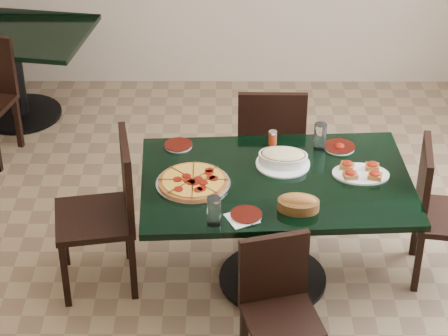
{
  "coord_description": "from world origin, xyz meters",
  "views": [
    {
      "loc": [
        0.1,
        -4.16,
        3.49
      ],
      "look_at": [
        0.08,
        0.0,
        0.84
      ],
      "focal_mm": 70.0,
      "sensor_mm": 36.0,
      "label": 1
    }
  ],
  "objects_px": {
    "chair_near": "(278,302)",
    "bread_basket": "(298,203)",
    "back_table": "(13,57)",
    "lasagna_casserole": "(283,158)",
    "bruschetta_platter": "(361,172)",
    "chair_left": "(109,206)",
    "chair_right": "(439,207)",
    "main_table": "(275,205)",
    "chair_far": "(271,141)",
    "pepperoni_pizza": "(193,182)"
  },
  "relations": [
    {
      "from": "chair_near",
      "to": "bread_basket",
      "type": "distance_m",
      "value": 0.55
    },
    {
      "from": "back_table",
      "to": "lasagna_casserole",
      "type": "xyz_separation_m",
      "value": [
        2.03,
        -1.94,
        0.27
      ]
    },
    {
      "from": "bruschetta_platter",
      "to": "chair_left",
      "type": "bearing_deg",
      "value": -173.67
    },
    {
      "from": "chair_right",
      "to": "bread_basket",
      "type": "xyz_separation_m",
      "value": [
        -0.88,
        -0.38,
        0.29
      ]
    },
    {
      "from": "main_table",
      "to": "chair_far",
      "type": "xyz_separation_m",
      "value": [
        0.01,
        0.8,
        -0.04
      ]
    },
    {
      "from": "chair_left",
      "to": "bread_basket",
      "type": "distance_m",
      "value": 1.15
    },
    {
      "from": "lasagna_casserole",
      "to": "bread_basket",
      "type": "bearing_deg",
      "value": -75.92
    },
    {
      "from": "chair_right",
      "to": "chair_left",
      "type": "bearing_deg",
      "value": 100.2
    },
    {
      "from": "chair_far",
      "to": "chair_near",
      "type": "xyz_separation_m",
      "value": [
        -0.02,
        -1.51,
        -0.08
      ]
    },
    {
      "from": "back_table",
      "to": "bruschetta_platter",
      "type": "xyz_separation_m",
      "value": [
        2.47,
        -2.05,
        0.25
      ]
    },
    {
      "from": "lasagna_casserole",
      "to": "bread_basket",
      "type": "height_order",
      "value": "bread_basket"
    },
    {
      "from": "pepperoni_pizza",
      "to": "lasagna_casserole",
      "type": "height_order",
      "value": "lasagna_casserole"
    },
    {
      "from": "chair_right",
      "to": "chair_left",
      "type": "xyz_separation_m",
      "value": [
        -1.96,
        -0.07,
        0.05
      ]
    },
    {
      "from": "main_table",
      "to": "chair_far",
      "type": "height_order",
      "value": "chair_far"
    },
    {
      "from": "pepperoni_pizza",
      "to": "lasagna_casserole",
      "type": "bearing_deg",
      "value": 22.33
    },
    {
      "from": "main_table",
      "to": "chair_left",
      "type": "height_order",
      "value": "chair_left"
    },
    {
      "from": "chair_near",
      "to": "lasagna_casserole",
      "type": "xyz_separation_m",
      "value": [
        0.06,
        0.86,
        0.35
      ]
    },
    {
      "from": "pepperoni_pizza",
      "to": "bruschetta_platter",
      "type": "xyz_separation_m",
      "value": [
        0.97,
        0.1,
        0.01
      ]
    },
    {
      "from": "bruschetta_platter",
      "to": "chair_right",
      "type": "bearing_deg",
      "value": 9.13
    },
    {
      "from": "back_table",
      "to": "bruschetta_platter",
      "type": "distance_m",
      "value": 3.22
    },
    {
      "from": "main_table",
      "to": "bread_basket",
      "type": "height_order",
      "value": "bread_basket"
    },
    {
      "from": "pepperoni_pizza",
      "to": "back_table",
      "type": "bearing_deg",
      "value": 124.97
    },
    {
      "from": "main_table",
      "to": "pepperoni_pizza",
      "type": "relative_size",
      "value": 3.76
    },
    {
      "from": "chair_far",
      "to": "chair_near",
      "type": "distance_m",
      "value": 1.51
    },
    {
      "from": "back_table",
      "to": "lasagna_casserole",
      "type": "bearing_deg",
      "value": -34.32
    },
    {
      "from": "chair_left",
      "to": "bread_basket",
      "type": "bearing_deg",
      "value": 63.64
    },
    {
      "from": "chair_left",
      "to": "lasagna_casserole",
      "type": "distance_m",
      "value": 1.06
    },
    {
      "from": "chair_near",
      "to": "pepperoni_pizza",
      "type": "distance_m",
      "value": 0.86
    },
    {
      "from": "main_table",
      "to": "chair_right",
      "type": "xyz_separation_m",
      "value": [
        0.98,
        0.08,
        -0.06
      ]
    },
    {
      "from": "lasagna_casserole",
      "to": "chair_near",
      "type": "bearing_deg",
      "value": -87.26
    },
    {
      "from": "chair_far",
      "to": "chair_left",
      "type": "xyz_separation_m",
      "value": [
        -0.98,
        -0.79,
        0.02
      ]
    },
    {
      "from": "lasagna_casserole",
      "to": "bruschetta_platter",
      "type": "height_order",
      "value": "lasagna_casserole"
    },
    {
      "from": "chair_far",
      "to": "chair_left",
      "type": "height_order",
      "value": "chair_left"
    },
    {
      "from": "bread_basket",
      "to": "chair_near",
      "type": "bearing_deg",
      "value": -100.42
    },
    {
      "from": "chair_near",
      "to": "pepperoni_pizza",
      "type": "xyz_separation_m",
      "value": [
        -0.46,
        0.65,
        0.32
      ]
    },
    {
      "from": "chair_left",
      "to": "bruschetta_platter",
      "type": "bearing_deg",
      "value": 81.06
    },
    {
      "from": "chair_right",
      "to": "bruschetta_platter",
      "type": "xyz_separation_m",
      "value": [
        -0.49,
        -0.03,
        0.27
      ]
    },
    {
      "from": "chair_far",
      "to": "chair_right",
      "type": "relative_size",
      "value": 1.05
    },
    {
      "from": "lasagna_casserole",
      "to": "chair_left",
      "type": "bearing_deg",
      "value": -165.33
    },
    {
      "from": "bread_basket",
      "to": "lasagna_casserole",
      "type": "bearing_deg",
      "value": 103.37
    },
    {
      "from": "pepperoni_pizza",
      "to": "chair_near",
      "type": "bearing_deg",
      "value": -54.56
    },
    {
      "from": "chair_near",
      "to": "chair_right",
      "type": "bearing_deg",
      "value": 23.62
    },
    {
      "from": "main_table",
      "to": "bruschetta_platter",
      "type": "bearing_deg",
      "value": 1.83
    },
    {
      "from": "chair_near",
      "to": "chair_right",
      "type": "distance_m",
      "value": 1.27
    },
    {
      "from": "main_table",
      "to": "chair_right",
      "type": "bearing_deg",
      "value": 1.27
    },
    {
      "from": "chair_far",
      "to": "chair_left",
      "type": "bearing_deg",
      "value": 39.48
    },
    {
      "from": "chair_near",
      "to": "bread_basket",
      "type": "bearing_deg",
      "value": 59.01
    },
    {
      "from": "pepperoni_pizza",
      "to": "bread_basket",
      "type": "relative_size",
      "value": 1.75
    },
    {
      "from": "chair_left",
      "to": "bruschetta_platter",
      "type": "distance_m",
      "value": 1.48
    },
    {
      "from": "chair_far",
      "to": "pepperoni_pizza",
      "type": "xyz_separation_m",
      "value": [
        -0.48,
        -0.86,
        0.24
      ]
    }
  ]
}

